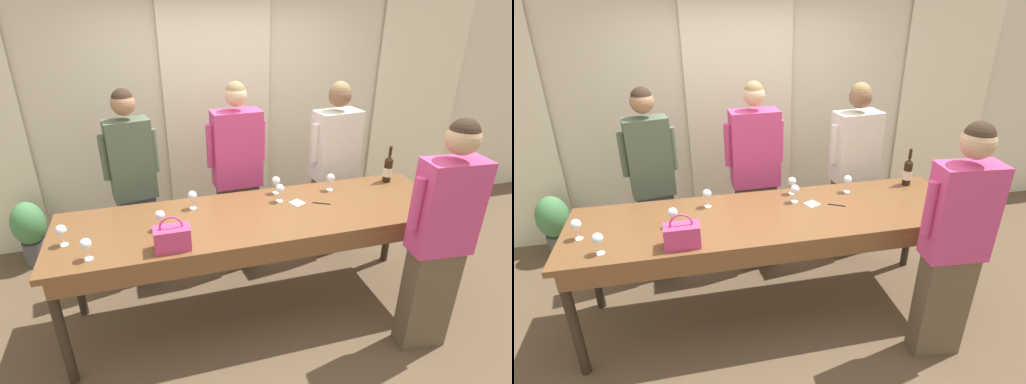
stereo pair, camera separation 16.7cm
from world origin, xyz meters
TOP-DOWN VIEW (x-y plane):
  - ground_plane at (0.00, 0.00)m, footprint 18.00×18.00m
  - wall_back at (0.00, 1.65)m, footprint 12.00×0.06m
  - curtain_panel_center at (0.00, 1.59)m, footprint 1.14×0.03m
  - curtain_panel_right at (2.49, 1.59)m, footprint 1.14×0.03m
  - tasting_bar at (0.00, -0.03)m, footprint 3.11×0.87m
  - wine_bottle at (1.32, 0.29)m, footprint 0.08×0.08m
  - handbag at (-0.69, -0.31)m, footprint 0.24×0.13m
  - wine_glass_front_left at (-1.41, -0.07)m, footprint 0.07×0.07m
  - wine_glass_front_mid at (1.35, -0.23)m, footprint 0.07×0.07m
  - wine_glass_front_right at (-0.75, -0.03)m, footprint 0.07×0.07m
  - wine_glass_center_left at (-1.23, -0.29)m, footprint 0.07×0.07m
  - wine_glass_center_mid at (0.25, 0.33)m, footprint 0.07×0.07m
  - wine_glass_center_right at (0.23, 0.17)m, footprint 0.07×0.07m
  - wine_glass_back_left at (0.73, 0.26)m, footprint 0.07×0.07m
  - wine_glass_back_mid at (-0.49, 0.23)m, footprint 0.07×0.07m
  - napkin at (0.36, 0.09)m, footprint 0.14×0.14m
  - pen at (0.55, 0.03)m, footprint 0.13×0.08m
  - guest_olive_jacket at (-0.94, 0.73)m, footprint 0.49×0.27m
  - guest_pink_top at (-0.00, 0.73)m, footprint 0.56×0.25m
  - guest_cream_sweater at (1.00, 0.73)m, footprint 0.56×0.30m
  - host_pouring at (1.12, -0.70)m, footprint 0.54×0.25m
  - potted_plant at (-2.02, 1.29)m, footprint 0.32×0.32m

SIDE VIEW (x-z plane):
  - ground_plane at x=0.00m, z-range 0.00..0.00m
  - potted_plant at x=-2.02m, z-range 0.05..0.74m
  - tasting_bar at x=0.00m, z-range 0.39..1.35m
  - guest_cream_sweater at x=1.00m, z-range 0.02..1.83m
  - guest_pink_top at x=0.00m, z-range 0.02..1.88m
  - host_pouring at x=1.12m, z-range 0.04..1.86m
  - napkin at x=0.36m, z-range 0.96..0.96m
  - pen at x=0.55m, z-range 0.96..0.96m
  - guest_olive_jacket at x=-0.94m, z-range 0.05..1.89m
  - handbag at x=-0.69m, z-range 0.92..1.16m
  - wine_glass_front_left at x=-1.41m, z-range 0.99..1.14m
  - wine_glass_front_right at x=-0.75m, z-range 0.99..1.14m
  - wine_glass_center_mid at x=0.25m, z-range 0.99..1.14m
  - wine_glass_center_right at x=0.23m, z-range 0.99..1.14m
  - wine_glass_front_mid at x=1.35m, z-range 0.99..1.15m
  - wine_glass_center_left at x=-1.23m, z-range 0.99..1.15m
  - wine_glass_back_left at x=0.73m, z-range 0.99..1.15m
  - wine_glass_back_mid at x=-0.49m, z-range 0.99..1.15m
  - wine_bottle at x=1.32m, z-range 0.91..1.25m
  - curtain_panel_center at x=0.00m, z-range 0.00..2.69m
  - curtain_panel_right at x=2.49m, z-range 0.00..2.69m
  - wall_back at x=0.00m, z-range 0.00..2.80m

